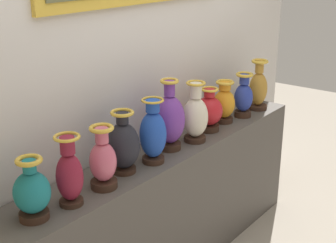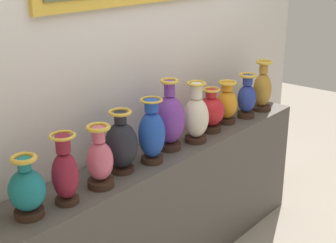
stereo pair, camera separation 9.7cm
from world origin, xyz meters
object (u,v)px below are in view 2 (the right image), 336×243
object	(u,v)px
vase_rose	(100,160)
vase_crimson	(211,112)
vase_cobalt	(247,98)
vase_ochre	(262,89)
vase_teal	(27,190)
vase_onyx	(121,145)
vase_ivory	(196,117)
vase_burgundy	(65,173)
vase_sapphire	(152,134)
vase_violet	(169,120)
vase_amber	(227,104)

from	to	relation	value
vase_rose	vase_crimson	xyz separation A→B (m)	(1.04, 0.04, -0.01)
vase_cobalt	vase_ochre	xyz separation A→B (m)	(0.23, 0.00, 0.01)
vase_teal	vase_onyx	world-z (taller)	vase_onyx
vase_onyx	vase_ivory	world-z (taller)	vase_ivory
vase_onyx	vase_ochre	size ratio (longest dim) A/B	0.93
vase_burgundy	vase_cobalt	distance (m)	1.66
vase_onyx	vase_ivory	bearing A→B (deg)	-4.27
vase_teal	vase_ochre	xyz separation A→B (m)	(2.09, -0.02, 0.03)
vase_teal	vase_ivory	distance (m)	1.24
vase_burgundy	vase_ochre	xyz separation A→B (m)	(1.89, 0.01, 0.00)
vase_crimson	vase_ochre	bearing A→B (deg)	-2.89
vase_burgundy	vase_sapphire	xyz separation A→B (m)	(0.63, 0.00, 0.01)
vase_teal	vase_burgundy	world-z (taller)	vase_burgundy
vase_teal	vase_violet	world-z (taller)	vase_violet
vase_crimson	vase_rose	bearing A→B (deg)	-177.88
vase_teal	vase_burgundy	distance (m)	0.20
vase_rose	vase_crimson	bearing A→B (deg)	2.12
vase_violet	vase_amber	world-z (taller)	vase_violet
vase_ochre	vase_crimson	bearing A→B (deg)	177.11
vase_amber	vase_cobalt	world-z (taller)	vase_cobalt
vase_sapphire	vase_crimson	distance (m)	0.64
vase_teal	vase_amber	xyz separation A→B (m)	(1.67, 0.02, 0.01)
vase_violet	vase_cobalt	world-z (taller)	vase_violet
vase_ivory	vase_crimson	xyz separation A→B (m)	(0.22, 0.04, -0.03)
vase_teal	vase_sapphire	bearing A→B (deg)	-1.99
vase_cobalt	vase_amber	bearing A→B (deg)	166.92
vase_teal	vase_cobalt	distance (m)	1.86
vase_onyx	vase_violet	distance (m)	0.42
vase_burgundy	vase_sapphire	bearing A→B (deg)	0.35
vase_burgundy	vase_ivory	xyz separation A→B (m)	(1.05, 0.00, 0.01)
vase_ivory	vase_crimson	bearing A→B (deg)	9.86
vase_teal	vase_violet	size ratio (longest dim) A/B	0.68
vase_violet	vase_cobalt	xyz separation A→B (m)	(0.82, -0.05, -0.04)
vase_violet	vase_ochre	world-z (taller)	vase_violet
vase_burgundy	vase_teal	bearing A→B (deg)	170.55
vase_teal	vase_crimson	xyz separation A→B (m)	(1.46, 0.01, 0.00)
vase_ivory	vase_rose	bearing A→B (deg)	-179.94
vase_sapphire	vase_onyx	bearing A→B (deg)	167.66
vase_violet	vase_onyx	bearing A→B (deg)	-179.63
vase_teal	vase_cobalt	world-z (taller)	vase_cobalt
vase_onyx	vase_burgundy	bearing A→B (deg)	-173.58
vase_amber	vase_ochre	world-z (taller)	vase_ochre
vase_violet	vase_ochre	size ratio (longest dim) A/B	1.15
vase_rose	vase_sapphire	size ratio (longest dim) A/B	0.89
vase_cobalt	vase_burgundy	bearing A→B (deg)	-179.87
vase_teal	vase_rose	xyz separation A→B (m)	(0.42, -0.03, 0.01)
vase_sapphire	vase_ivory	bearing A→B (deg)	-0.29
vase_amber	vase_ivory	bearing A→B (deg)	-173.70
vase_burgundy	vase_rose	bearing A→B (deg)	0.22
vase_onyx	vase_cobalt	xyz separation A→B (m)	(1.24, -0.04, -0.01)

